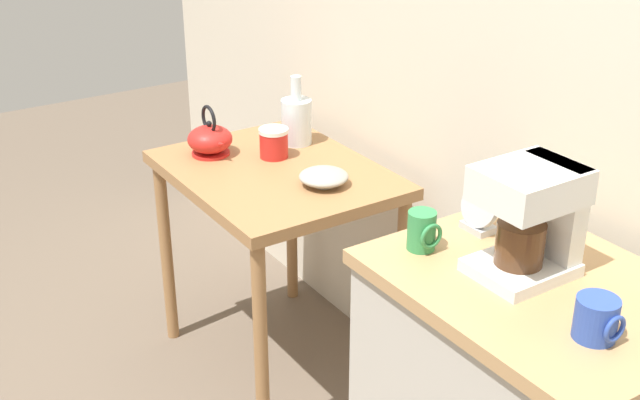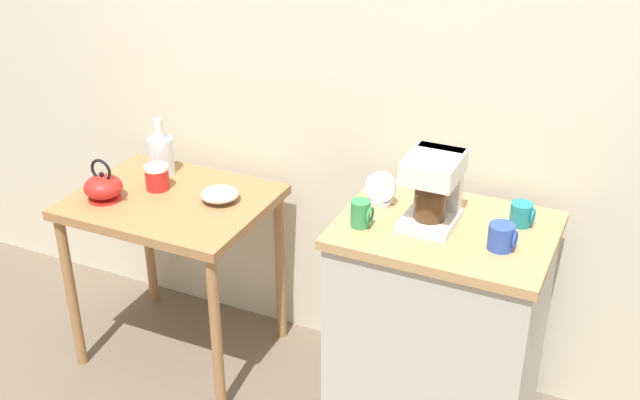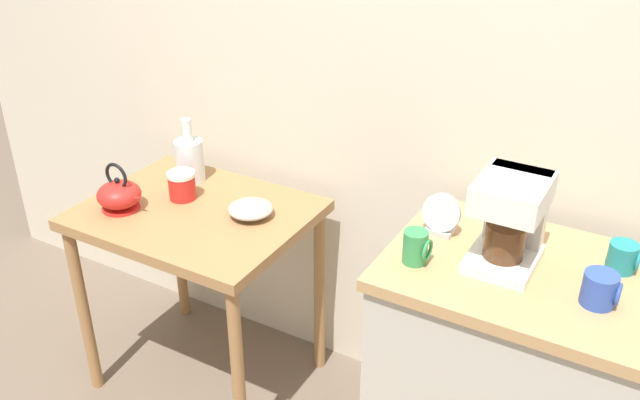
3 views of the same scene
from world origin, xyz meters
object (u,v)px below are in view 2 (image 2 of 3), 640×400
(glass_carafe_vase, at_px, (161,154))
(mug_dark_teal, at_px, (522,214))
(canister_enamel, at_px, (157,177))
(teakettle, at_px, (104,187))
(bowl_stoneware, at_px, (220,194))
(mug_tall_green, at_px, (361,214))
(table_clock, at_px, (381,190))
(mug_blue, at_px, (502,237))
(coffee_maker, at_px, (434,185))

(glass_carafe_vase, height_order, mug_dark_teal, glass_carafe_vase)
(glass_carafe_vase, bearing_deg, canister_enamel, -62.35)
(teakettle, height_order, mug_dark_teal, mug_dark_teal)
(bowl_stoneware, xyz_separation_m, glass_carafe_vase, (-0.36, 0.12, 0.06))
(glass_carafe_vase, relative_size, mug_tall_green, 2.55)
(glass_carafe_vase, relative_size, table_clock, 1.94)
(canister_enamel, relative_size, mug_blue, 1.10)
(mug_dark_teal, bearing_deg, coffee_maker, -159.63)
(teakettle, bearing_deg, mug_dark_teal, 9.18)
(coffee_maker, bearing_deg, bowl_stoneware, 177.99)
(glass_carafe_vase, xyz_separation_m, table_clock, (1.04, -0.11, 0.09))
(canister_enamel, xyz_separation_m, table_clock, (0.97, 0.03, 0.13))
(mug_dark_teal, height_order, table_clock, table_clock)
(teakettle, bearing_deg, table_clock, 10.18)
(glass_carafe_vase, distance_m, mug_tall_green, 1.08)
(mug_dark_teal, bearing_deg, teakettle, -170.82)
(mug_blue, bearing_deg, table_clock, 164.71)
(mug_blue, bearing_deg, teakettle, -177.50)
(mug_blue, relative_size, mug_dark_teal, 1.11)
(glass_carafe_vase, distance_m, table_clock, 1.05)
(teakettle, height_order, mug_blue, mug_blue)
(mug_tall_green, height_order, table_clock, table_clock)
(table_clock, bearing_deg, mug_tall_green, -90.64)
(glass_carafe_vase, xyz_separation_m, mug_blue, (1.52, -0.24, 0.08))
(teakettle, relative_size, glass_carafe_vase, 0.77)
(glass_carafe_vase, height_order, coffee_maker, coffee_maker)
(teakettle, distance_m, coffee_maker, 1.35)
(coffee_maker, xyz_separation_m, mug_blue, (0.26, -0.08, -0.10))
(teakettle, xyz_separation_m, mug_blue, (1.59, 0.07, 0.11))
(coffee_maker, height_order, mug_blue, coffee_maker)
(bowl_stoneware, height_order, mug_dark_teal, mug_dark_teal)
(canister_enamel, distance_m, mug_dark_teal, 1.48)
(mug_tall_green, bearing_deg, teakettle, -179.08)
(canister_enamel, bearing_deg, glass_carafe_vase, 117.65)
(canister_enamel, relative_size, mug_dark_teal, 1.22)
(mug_tall_green, bearing_deg, bowl_stoneware, 166.23)
(coffee_maker, xyz_separation_m, mug_dark_teal, (0.29, 0.11, -0.10))
(mug_blue, bearing_deg, mug_dark_teal, 82.39)
(mug_blue, bearing_deg, bowl_stoneware, 174.33)
(bowl_stoneware, height_order, mug_blue, mug_blue)
(teakettle, relative_size, mug_dark_teal, 2.24)
(coffee_maker, xyz_separation_m, mug_tall_green, (-0.21, -0.13, -0.09))
(mug_blue, distance_m, table_clock, 0.49)
(canister_enamel, height_order, mug_tall_green, mug_tall_green)
(coffee_maker, relative_size, mug_blue, 2.76)
(glass_carafe_vase, xyz_separation_m, mug_dark_teal, (1.54, -0.05, 0.08))
(glass_carafe_vase, distance_m, mug_blue, 1.54)
(coffee_maker, relative_size, mug_dark_teal, 3.07)
(glass_carafe_vase, height_order, canister_enamel, glass_carafe_vase)
(coffee_maker, bearing_deg, mug_tall_green, -147.68)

